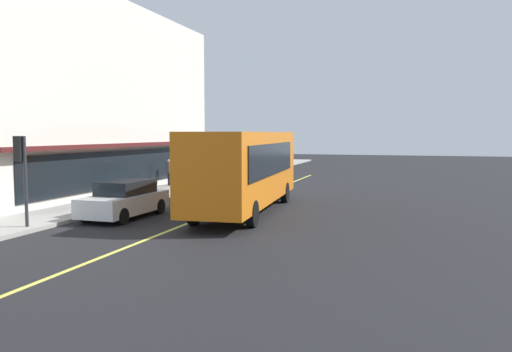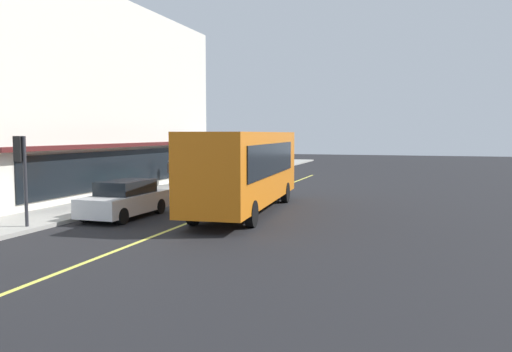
% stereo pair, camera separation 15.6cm
% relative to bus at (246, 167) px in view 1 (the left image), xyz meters
% --- Properties ---
extents(ground, '(120.00, 120.00, 0.00)m').
position_rel_bus_xyz_m(ground, '(2.74, 1.22, -1.99)').
color(ground, black).
extents(sidewalk, '(80.00, 3.04, 0.15)m').
position_rel_bus_xyz_m(sidewalk, '(2.74, 7.07, -1.91)').
color(sidewalk, '#9E9B93').
rests_on(sidewalk, ground).
extents(lane_centre_stripe, '(36.00, 0.16, 0.01)m').
position_rel_bus_xyz_m(lane_centre_stripe, '(2.74, 1.22, -1.98)').
color(lane_centre_stripe, '#D8D14C').
rests_on(lane_centre_stripe, ground).
extents(storefront_building, '(24.90, 12.33, 10.88)m').
position_rel_bus_xyz_m(storefront_building, '(3.26, 14.44, 3.45)').
color(storefront_building, silver).
rests_on(storefront_building, ground).
extents(bus, '(11.28, 3.32, 3.50)m').
position_rel_bus_xyz_m(bus, '(0.00, 0.00, 0.00)').
color(bus, orange).
rests_on(bus, ground).
extents(traffic_light, '(0.30, 0.52, 3.20)m').
position_rel_bus_xyz_m(traffic_light, '(-6.48, 6.17, 0.55)').
color(traffic_light, '#2D2D33').
rests_on(traffic_light, sidewalk).
extents(car_teal, '(4.35, 1.96, 1.52)m').
position_rel_bus_xyz_m(car_teal, '(8.76, 4.38, -1.24)').
color(car_teal, '#14666B').
rests_on(car_teal, ground).
extents(car_white, '(4.34, 1.94, 1.52)m').
position_rel_bus_xyz_m(car_white, '(-2.93, 4.25, -1.24)').
color(car_white, white).
rests_on(car_white, ground).
extents(pedestrian_waiting, '(0.34, 0.34, 1.65)m').
position_rel_bus_xyz_m(pedestrian_waiting, '(8.11, 7.83, -0.85)').
color(pedestrian_waiting, black).
rests_on(pedestrian_waiting, sidewalk).
extents(pedestrian_at_corner, '(0.34, 0.34, 1.81)m').
position_rel_bus_xyz_m(pedestrian_at_corner, '(13.09, 7.44, -0.74)').
color(pedestrian_at_corner, black).
rests_on(pedestrian_at_corner, sidewalk).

